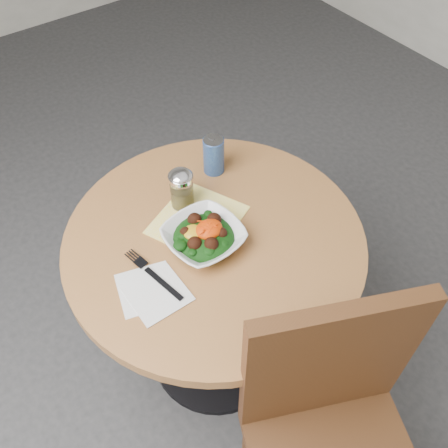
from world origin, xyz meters
name	(u,v)px	position (x,y,z in m)	size (l,w,h in m)	color
ground	(217,352)	(0.00, 0.00, 0.00)	(6.00, 6.00, 0.00)	#313134
table	(215,275)	(0.00, 0.00, 0.55)	(0.90, 0.90, 0.75)	black
chair	(331,431)	(-0.04, -0.59, 0.55)	(0.58, 0.58, 0.99)	#4F2A16
cloth_napkin	(198,220)	(0.00, 0.08, 0.75)	(0.25, 0.23, 0.00)	yellow
paper_napkins	(152,291)	(-0.25, -0.06, 0.75)	(0.19, 0.20, 0.00)	silver
salad_bowl	(204,237)	(-0.04, 0.00, 0.78)	(0.23, 0.23, 0.08)	white
fork	(152,273)	(-0.22, -0.01, 0.76)	(0.06, 0.23, 0.00)	black
spice_shaker	(182,189)	(0.00, 0.17, 0.82)	(0.08, 0.08, 0.14)	silver
beverage_can	(214,155)	(0.17, 0.24, 0.82)	(0.07, 0.07, 0.13)	navy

